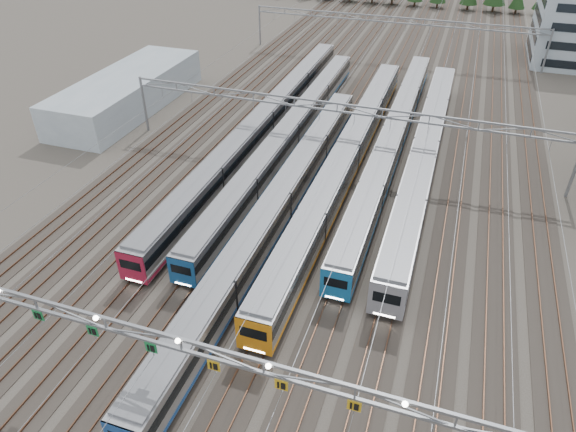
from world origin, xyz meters
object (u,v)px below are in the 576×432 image
(gantry_mid, at_px, (337,114))
(gantry_far, at_px, (394,25))
(train_e, at_px, (393,138))
(train_b, at_px, (289,134))
(train_d, at_px, (347,157))
(gantry_near, at_px, (180,348))
(west_shed, at_px, (128,92))
(train_a, at_px, (264,122))
(train_f, at_px, (425,153))
(train_c, at_px, (278,204))

(gantry_mid, height_order, gantry_far, same)
(train_e, bearing_deg, train_b, -167.11)
(train_d, height_order, gantry_far, gantry_far)
(train_d, bearing_deg, train_e, 58.43)
(gantry_near, relative_size, west_shed, 1.88)
(gantry_near, xyz_separation_m, gantry_mid, (0.05, 40.12, -0.70))
(gantry_near, bearing_deg, train_d, 86.48)
(train_a, height_order, train_f, train_f)
(train_d, xyz_separation_m, train_f, (9.00, 4.03, 0.07))
(train_e, bearing_deg, train_f, -36.24)
(train_f, xyz_separation_m, gantry_far, (-11.25, 43.76, 4.08))
(gantry_far, bearing_deg, west_shed, -132.37)
(gantry_far, xyz_separation_m, west_shed, (-35.18, -38.56, -3.77))
(train_a, distance_m, train_c, 21.07)
(train_f, height_order, gantry_mid, gantry_mid)
(train_d, bearing_deg, train_f, 24.10)
(train_b, bearing_deg, gantry_near, -80.84)
(train_a, bearing_deg, train_d, -25.04)
(train_a, xyz_separation_m, gantry_near, (11.20, -43.64, 4.93))
(train_a, relative_size, train_e, 1.09)
(train_b, xyz_separation_m, train_f, (18.00, -0.21, 0.28))
(train_f, xyz_separation_m, west_shed, (-46.43, 5.20, 0.31))
(train_c, height_order, train_e, train_c)
(train_e, xyz_separation_m, gantry_far, (-6.75, 40.46, 4.28))
(gantry_near, bearing_deg, gantry_far, 89.97)
(train_b, bearing_deg, train_c, -75.16)
(train_f, bearing_deg, train_a, 174.21)
(gantry_mid, relative_size, gantry_far, 1.00)
(gantry_far, bearing_deg, train_e, -80.53)
(gantry_far, bearing_deg, gantry_near, -90.03)
(west_shed, bearing_deg, train_f, -6.39)
(train_b, relative_size, west_shed, 2.02)
(train_f, bearing_deg, gantry_near, -105.28)
(train_a, xyz_separation_m, gantry_mid, (11.25, -3.52, 4.23))
(train_a, relative_size, west_shed, 2.23)
(train_c, bearing_deg, west_shed, 146.28)
(train_a, relative_size, gantry_far, 1.19)
(west_shed, bearing_deg, gantry_near, -52.96)
(train_f, bearing_deg, train_b, 179.34)
(train_c, relative_size, west_shed, 1.93)
(gantry_mid, bearing_deg, gantry_far, 90.00)
(train_a, relative_size, train_d, 1.07)
(train_b, distance_m, train_f, 18.00)
(west_shed, bearing_deg, gantry_mid, -10.37)
(gantry_near, bearing_deg, train_c, 95.12)
(train_c, bearing_deg, gantry_near, -84.88)
(train_c, bearing_deg, train_a, 115.28)
(gantry_mid, xyz_separation_m, west_shed, (-35.18, 6.44, -3.77))
(train_b, height_order, train_e, train_e)
(gantry_mid, bearing_deg, train_a, 162.63)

